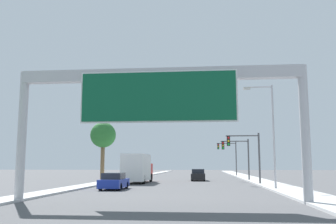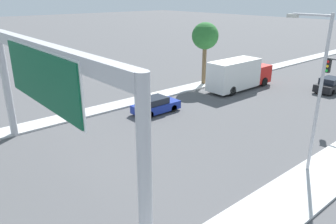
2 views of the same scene
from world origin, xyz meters
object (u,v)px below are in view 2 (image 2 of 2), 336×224
Objects in this scene: car_far_right at (331,85)px; palm_tree_background at (205,37)px; street_lamp_right at (316,84)px; truck_box_primary at (239,74)px; car_far_left at (156,105)px; sign_gantry at (45,77)px.

palm_tree_background is at bearing -142.65° from car_far_right.
truck_box_primary is at bearing 140.98° from street_lamp_right.
street_lamp_right is (17.42, -9.57, -0.13)m from palm_tree_background.
car_far_left is 11.61m from truck_box_primary.
car_far_left is at bearing -69.16° from palm_tree_background.
truck_box_primary is (-5.25, 22.78, -4.34)m from sign_gantry.
street_lamp_right is at bearing 2.48° from car_far_left.
sign_gantry is 2.40× the size of palm_tree_background.
car_far_right is 0.47× the size of street_lamp_right.
sign_gantry is 1.86× the size of street_lamp_right.
car_far_left is 11.87m from palm_tree_background.
sign_gantry is at bearing -66.90° from palm_tree_background.
car_far_right is 19.57m from street_lamp_right.
palm_tree_background is (-3.87, 10.16, 4.77)m from car_far_left.
car_far_left is 0.61× the size of palm_tree_background.
street_lamp_right reaches higher than car_far_left.
street_lamp_right is (6.55, -17.86, 4.60)m from car_far_right.
car_far_left is at bearing -90.00° from truck_box_primary.
street_lamp_right reaches higher than palm_tree_background.
sign_gantry reaches higher than car_far_right.
sign_gantry is at bearing -64.91° from car_far_left.
street_lamp_right is (13.55, -10.98, 3.63)m from truck_box_primary.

